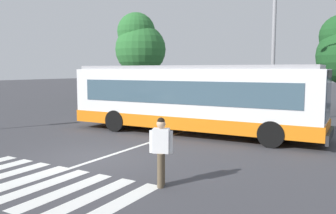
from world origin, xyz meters
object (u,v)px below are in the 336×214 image
(pedestrian_crossing_street, at_px, (161,148))
(background_tree_left, at_px, (139,44))
(parked_car_charcoal, at_px, (275,102))
(city_transit_bus, at_px, (192,99))
(parked_car_teal, at_px, (236,101))
(twin_arm_street_lamp, at_px, (274,15))
(parked_car_black, at_px, (201,98))

(pedestrian_crossing_street, bearing_deg, background_tree_left, 126.11)
(parked_car_charcoal, bearing_deg, city_transit_bus, -99.56)
(parked_car_teal, xyz_separation_m, parked_car_charcoal, (2.66, 0.07, 0.00))
(background_tree_left, bearing_deg, parked_car_teal, -20.15)
(city_transit_bus, height_order, twin_arm_street_lamp, twin_arm_street_lamp)
(parked_car_black, height_order, parked_car_charcoal, same)
(city_transit_bus, bearing_deg, background_tree_left, 132.46)
(parked_car_black, distance_m, background_tree_left, 9.86)
(pedestrian_crossing_street, xyz_separation_m, parked_car_charcoal, (-1.02, 15.98, -0.20))
(pedestrian_crossing_street, relative_size, parked_car_teal, 0.37)
(twin_arm_street_lamp, xyz_separation_m, background_tree_left, (-14.37, 8.52, -0.44))
(parked_car_charcoal, distance_m, background_tree_left, 14.72)
(pedestrian_crossing_street, bearing_deg, parked_car_teal, 103.03)
(city_transit_bus, bearing_deg, parked_car_teal, 97.05)
(parked_car_black, distance_m, parked_car_charcoal, 5.47)
(parked_car_black, height_order, parked_car_teal, same)
(city_transit_bus, distance_m, parked_car_teal, 9.19)
(parked_car_black, bearing_deg, pedestrian_crossing_street, -68.27)
(parked_car_teal, xyz_separation_m, twin_arm_street_lamp, (3.56, -4.55, 4.89))
(city_transit_bus, xyz_separation_m, background_tree_left, (-11.94, 13.05, 3.63))
(pedestrian_crossing_street, relative_size, background_tree_left, 0.21)
(city_transit_bus, distance_m, parked_car_black, 10.24)
(parked_car_teal, bearing_deg, parked_car_charcoal, 1.61)
(pedestrian_crossing_street, height_order, twin_arm_street_lamp, twin_arm_street_lamp)
(parked_car_charcoal, height_order, background_tree_left, background_tree_left)
(city_transit_bus, relative_size, parked_car_black, 2.49)
(pedestrian_crossing_street, xyz_separation_m, parked_car_teal, (-3.68, 15.91, -0.20))
(parked_car_black, height_order, background_tree_left, background_tree_left)
(parked_car_teal, relative_size, twin_arm_street_lamp, 0.50)
(parked_car_black, xyz_separation_m, parked_car_teal, (2.80, -0.35, 0.00))
(twin_arm_street_lamp, bearing_deg, pedestrian_crossing_street, -89.36)
(pedestrian_crossing_street, relative_size, twin_arm_street_lamp, 0.19)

